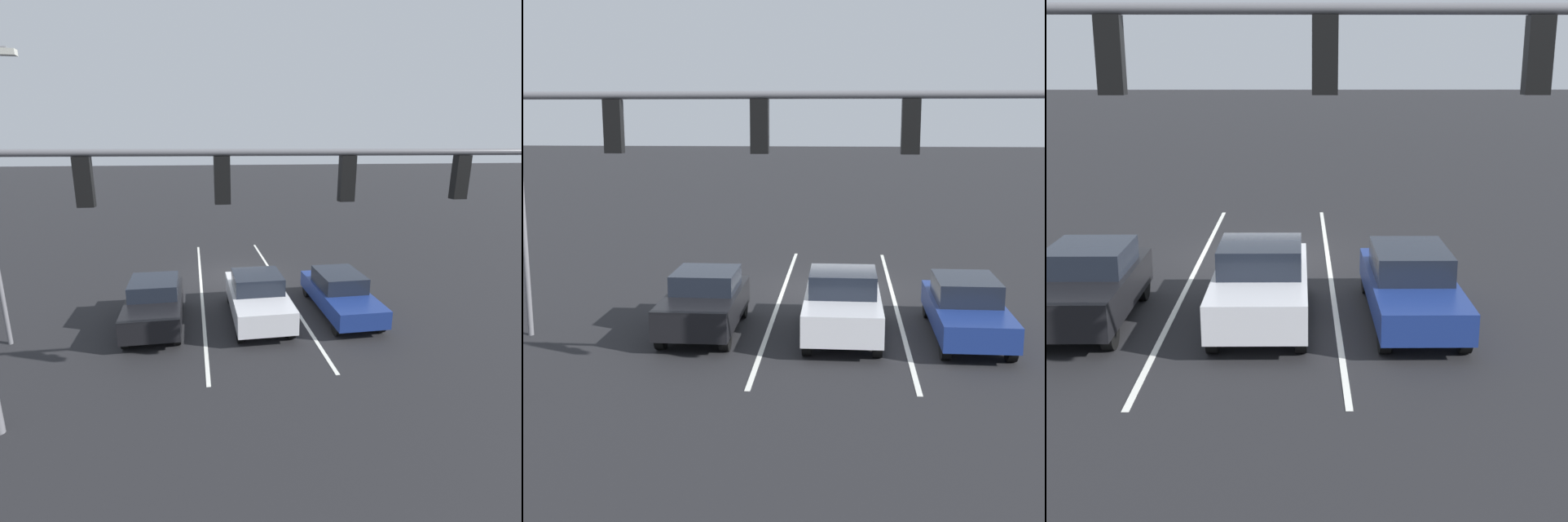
% 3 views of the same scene
% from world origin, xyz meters
% --- Properties ---
extents(ground_plane, '(240.00, 240.00, 0.00)m').
position_xyz_m(ground_plane, '(0.00, 0.00, 0.00)').
color(ground_plane, black).
extents(lane_stripe_left_divider, '(0.12, 15.37, 0.01)m').
position_xyz_m(lane_stripe_left_divider, '(-1.75, 1.68, 0.01)').
color(lane_stripe_left_divider, silver).
rests_on(lane_stripe_left_divider, ground_plane).
extents(lane_stripe_center_divider, '(0.12, 15.37, 0.01)m').
position_xyz_m(lane_stripe_center_divider, '(1.75, 1.68, 0.01)').
color(lane_stripe_center_divider, silver).
rests_on(lane_stripe_center_divider, ground_plane).
extents(car_silver_midlane_front, '(1.90, 4.61, 1.69)m').
position_xyz_m(car_silver_midlane_front, '(-0.17, 5.24, 0.84)').
color(car_silver_midlane_front, silver).
rests_on(car_silver_midlane_front, ground_plane).
extents(car_black_rightlane_front, '(1.83, 4.14, 1.59)m').
position_xyz_m(car_black_rightlane_front, '(3.40, 5.23, 0.81)').
color(car_black_rightlane_front, black).
rests_on(car_black_rightlane_front, ground_plane).
extents(car_navy_leftlane_front, '(1.75, 4.79, 1.51)m').
position_xyz_m(car_navy_leftlane_front, '(-3.30, 5.13, 0.77)').
color(car_navy_leftlane_front, navy).
rests_on(car_navy_leftlane_front, ground_plane).
extents(traffic_signal_gantry, '(12.28, 0.37, 6.40)m').
position_xyz_m(traffic_signal_gantry, '(1.95, 10.35, 4.86)').
color(traffic_signal_gantry, slate).
rests_on(traffic_signal_gantry, ground_plane).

